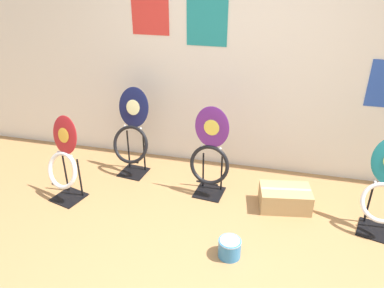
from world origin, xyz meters
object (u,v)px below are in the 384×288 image
at_px(toilet_seat_display_navy_moon, 132,135).
at_px(toilet_seat_display_crimson_swirl, 64,161).
at_px(toilet_seat_display_purple_note, 210,158).
at_px(storage_box, 285,198).
at_px(paint_can, 230,247).

relative_size(toilet_seat_display_navy_moon, toilet_seat_display_crimson_swirl, 1.12).
bearing_deg(toilet_seat_display_purple_note, toilet_seat_display_navy_moon, 166.97).
height_order(toilet_seat_display_navy_moon, storage_box, toilet_seat_display_navy_moon).
distance_m(toilet_seat_display_navy_moon, paint_can, 1.65).
bearing_deg(toilet_seat_display_crimson_swirl, toilet_seat_display_navy_moon, 53.80).
bearing_deg(toilet_seat_display_navy_moon, toilet_seat_display_purple_note, -13.03).
height_order(toilet_seat_display_navy_moon, toilet_seat_display_crimson_swirl, toilet_seat_display_navy_moon).
xyz_separation_m(toilet_seat_display_crimson_swirl, storage_box, (2.09, 0.35, -0.31)).
height_order(toilet_seat_display_purple_note, storage_box, toilet_seat_display_purple_note).
xyz_separation_m(toilet_seat_display_purple_note, toilet_seat_display_navy_moon, (-0.90, 0.21, 0.04)).
bearing_deg(toilet_seat_display_purple_note, toilet_seat_display_crimson_swirl, -163.19).
xyz_separation_m(toilet_seat_display_purple_note, toilet_seat_display_crimson_swirl, (-1.35, -0.41, -0.00)).
xyz_separation_m(toilet_seat_display_navy_moon, storage_box, (1.65, -0.26, -0.35)).
xyz_separation_m(toilet_seat_display_purple_note, paint_can, (0.34, -0.83, -0.33)).
relative_size(toilet_seat_display_crimson_swirl, storage_box, 1.65).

